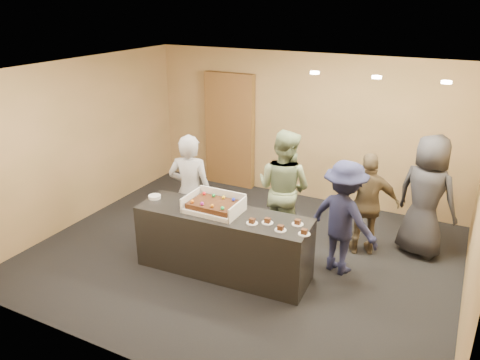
{
  "coord_description": "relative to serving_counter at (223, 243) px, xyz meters",
  "views": [
    {
      "loc": [
        2.75,
        -5.47,
        3.6
      ],
      "look_at": [
        -0.04,
        0.0,
        1.18
      ],
      "focal_mm": 35.0,
      "sensor_mm": 36.0,
      "label": 1
    }
  ],
  "objects": [
    {
      "name": "room",
      "position": [
        0.03,
        0.54,
        0.9
      ],
      "size": [
        6.04,
        6.0,
        2.7
      ],
      "color": "black",
      "rests_on": "ground"
    },
    {
      "name": "serving_counter",
      "position": [
        0.0,
        0.0,
        0.0
      ],
      "size": [
        2.43,
        0.82,
        0.9
      ],
      "primitive_type": "cube",
      "rotation": [
        0.0,
        0.0,
        0.05
      ],
      "color": "black",
      "rests_on": "floor"
    },
    {
      "name": "storage_cabinet",
      "position": [
        -1.47,
        2.95,
        0.68
      ],
      "size": [
        1.03,
        0.15,
        2.26
      ],
      "primitive_type": "cube",
      "color": "brown",
      "rests_on": "floor"
    },
    {
      "name": "cake_box",
      "position": [
        -0.14,
        0.03,
        0.5
      ],
      "size": [
        0.74,
        0.51,
        0.22
      ],
      "color": "white",
      "rests_on": "serving_counter"
    },
    {
      "name": "sheet_cake",
      "position": [
        -0.14,
        -0.0,
        0.55
      ],
      "size": [
        0.64,
        0.44,
        0.12
      ],
      "color": "#3B210D",
      "rests_on": "cake_box"
    },
    {
      "name": "plate_stack",
      "position": [
        -1.11,
        -0.01,
        0.47
      ],
      "size": [
        0.18,
        0.18,
        0.04
      ],
      "primitive_type": "cylinder",
      "color": "white",
      "rests_on": "serving_counter"
    },
    {
      "name": "slice_a",
      "position": [
        0.48,
        -0.1,
        0.47
      ],
      "size": [
        0.15,
        0.15,
        0.07
      ],
      "color": "white",
      "rests_on": "serving_counter"
    },
    {
      "name": "slice_b",
      "position": [
        0.65,
        0.0,
        0.47
      ],
      "size": [
        0.15,
        0.15,
        0.07
      ],
      "color": "white",
      "rests_on": "serving_counter"
    },
    {
      "name": "slice_c",
      "position": [
        0.88,
        -0.11,
        0.47
      ],
      "size": [
        0.15,
        0.15,
        0.07
      ],
      "color": "white",
      "rests_on": "serving_counter"
    },
    {
      "name": "slice_d",
      "position": [
        1.01,
        0.14,
        0.47
      ],
      "size": [
        0.15,
        0.15,
        0.07
      ],
      "color": "white",
      "rests_on": "serving_counter"
    },
    {
      "name": "slice_e",
      "position": [
        1.18,
        -0.07,
        0.47
      ],
      "size": [
        0.15,
        0.15,
        0.07
      ],
      "color": "white",
      "rests_on": "serving_counter"
    },
    {
      "name": "person_server_grey",
      "position": [
        -0.8,
        0.45,
        0.43
      ],
      "size": [
        0.74,
        0.59,
        1.77
      ],
      "primitive_type": "imported",
      "rotation": [
        0.0,
        0.0,
        3.43
      ],
      "color": "#A3A3A8",
      "rests_on": "floor"
    },
    {
      "name": "person_sage_man",
      "position": [
        0.42,
        1.14,
        0.46
      ],
      "size": [
        0.99,
        0.83,
        1.82
      ],
      "primitive_type": "imported",
      "rotation": [
        0.0,
        0.0,
        2.97
      ],
      "color": "gray",
      "rests_on": "floor"
    },
    {
      "name": "person_navy_man",
      "position": [
        1.43,
        0.78,
        0.36
      ],
      "size": [
        1.18,
        0.91,
        1.62
      ],
      "primitive_type": "imported",
      "rotation": [
        0.0,
        0.0,
        2.8
      ],
      "color": "#1D2040",
      "rests_on": "floor"
    },
    {
      "name": "person_brown_extra",
      "position": [
        1.61,
        1.43,
        0.33
      ],
      "size": [
        0.99,
        0.71,
        1.56
      ],
      "primitive_type": "imported",
      "rotation": [
        0.0,
        0.0,
        3.55
      ],
      "color": "brown",
      "rests_on": "floor"
    },
    {
      "name": "person_dark_suit",
      "position": [
        2.36,
        1.8,
        0.47
      ],
      "size": [
        1.05,
        0.87,
        1.83
      ],
      "primitive_type": "imported",
      "rotation": [
        0.0,
        0.0,
        2.76
      ],
      "color": "#27272B",
      "rests_on": "floor"
    },
    {
      "name": "ceiling_spotlights",
      "position": [
        1.63,
        1.04,
        2.22
      ],
      "size": [
        1.72,
        0.12,
        0.03
      ],
      "color": "#FFEAC6",
      "rests_on": "ceiling"
    }
  ]
}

